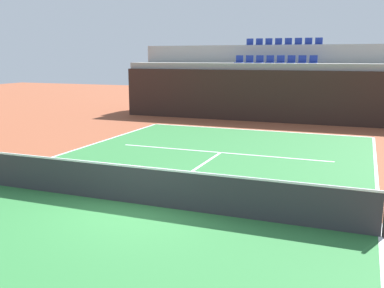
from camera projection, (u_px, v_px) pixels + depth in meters
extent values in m
plane|color=brown|center=(142.00, 205.00, 10.87)|extent=(80.00, 80.00, 0.00)
cube|color=#2D7238|center=(142.00, 205.00, 10.87)|extent=(11.00, 24.00, 0.01)
cube|color=white|center=(255.00, 130.00, 21.78)|extent=(11.00, 0.10, 0.00)
cube|color=white|center=(381.00, 237.00, 8.92)|extent=(0.10, 24.00, 0.00)
cube|color=white|center=(221.00, 153.00, 16.71)|extent=(8.26, 0.10, 0.00)
cube|color=white|center=(190.00, 173.00, 13.79)|extent=(0.10, 6.40, 0.00)
cube|color=black|center=(269.00, 96.00, 24.33)|extent=(17.43, 0.30, 2.85)
cube|color=#9E9E99|center=(274.00, 91.00, 25.53)|extent=(17.43, 2.40, 3.22)
cube|color=#9E9E99|center=(281.00, 80.00, 27.62)|extent=(17.43, 2.40, 4.27)
cube|color=navy|center=(239.00, 63.00, 25.97)|extent=(0.44, 0.44, 0.04)
cube|color=navy|center=(240.00, 59.00, 26.11)|extent=(0.44, 0.04, 0.40)
cube|color=navy|center=(249.00, 63.00, 25.76)|extent=(0.44, 0.44, 0.04)
cube|color=navy|center=(250.00, 59.00, 25.90)|extent=(0.44, 0.04, 0.40)
cube|color=navy|center=(259.00, 63.00, 25.54)|extent=(0.44, 0.44, 0.04)
cube|color=navy|center=(260.00, 59.00, 25.68)|extent=(0.44, 0.04, 0.40)
cube|color=navy|center=(269.00, 63.00, 25.32)|extent=(0.44, 0.44, 0.04)
cube|color=navy|center=(270.00, 59.00, 25.46)|extent=(0.44, 0.04, 0.40)
cube|color=navy|center=(280.00, 63.00, 25.10)|extent=(0.44, 0.44, 0.04)
cube|color=navy|center=(281.00, 59.00, 25.24)|extent=(0.44, 0.04, 0.40)
cube|color=navy|center=(291.00, 63.00, 24.89)|extent=(0.44, 0.44, 0.04)
cube|color=navy|center=(291.00, 59.00, 25.03)|extent=(0.44, 0.04, 0.40)
cube|color=navy|center=(302.00, 63.00, 24.67)|extent=(0.44, 0.44, 0.04)
cube|color=navy|center=(302.00, 59.00, 24.81)|extent=(0.44, 0.04, 0.40)
cube|color=navy|center=(313.00, 63.00, 24.45)|extent=(0.44, 0.44, 0.04)
cube|color=navy|center=(314.00, 59.00, 24.59)|extent=(0.44, 0.04, 0.40)
cube|color=navy|center=(249.00, 45.00, 27.96)|extent=(0.44, 0.44, 0.04)
cube|color=navy|center=(250.00, 42.00, 28.10)|extent=(0.44, 0.04, 0.40)
cube|color=navy|center=(259.00, 45.00, 27.74)|extent=(0.44, 0.44, 0.04)
cube|color=navy|center=(259.00, 42.00, 27.88)|extent=(0.44, 0.04, 0.40)
cube|color=navy|center=(268.00, 45.00, 27.52)|extent=(0.44, 0.44, 0.04)
cube|color=navy|center=(269.00, 42.00, 27.66)|extent=(0.44, 0.04, 0.40)
cube|color=navy|center=(278.00, 45.00, 27.31)|extent=(0.44, 0.44, 0.04)
cube|color=navy|center=(279.00, 41.00, 27.45)|extent=(0.44, 0.04, 0.40)
cube|color=navy|center=(288.00, 45.00, 27.09)|extent=(0.44, 0.44, 0.04)
cube|color=navy|center=(288.00, 41.00, 27.23)|extent=(0.44, 0.04, 0.40)
cube|color=navy|center=(298.00, 45.00, 26.87)|extent=(0.44, 0.44, 0.04)
cube|color=navy|center=(298.00, 41.00, 27.01)|extent=(0.44, 0.04, 0.40)
cube|color=navy|center=(308.00, 45.00, 26.65)|extent=(0.44, 0.44, 0.04)
cube|color=navy|center=(309.00, 41.00, 26.79)|extent=(0.44, 0.04, 0.40)
cube|color=navy|center=(318.00, 45.00, 26.44)|extent=(0.44, 0.44, 0.04)
cube|color=navy|center=(319.00, 41.00, 26.58)|extent=(0.44, 0.04, 0.40)
cube|color=#333338|center=(141.00, 186.00, 10.78)|extent=(10.90, 0.02, 0.92)
cube|color=white|center=(141.00, 167.00, 10.68)|extent=(10.90, 0.04, 0.05)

